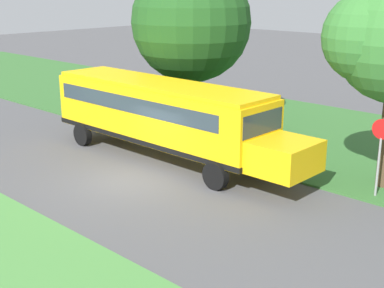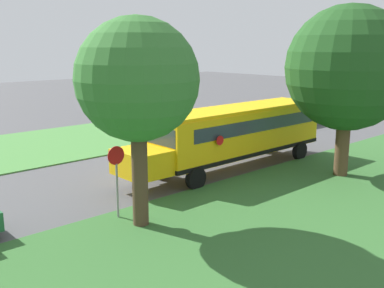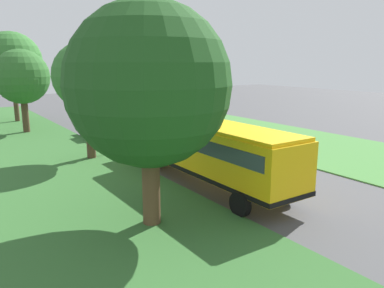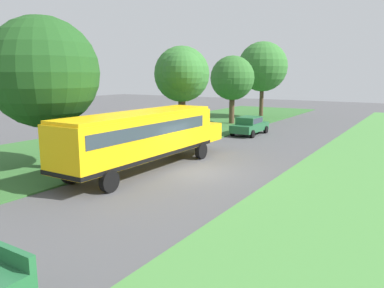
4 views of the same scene
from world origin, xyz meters
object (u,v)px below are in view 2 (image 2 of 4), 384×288
at_px(school_bus, 235,131).
at_px(oak_tree_beside_bus, 349,67).
at_px(oak_tree_roadside_mid, 140,79).
at_px(stop_sign, 117,173).
at_px(pickup_truck, 304,110).

height_order(school_bus, oak_tree_beside_bus, oak_tree_beside_bus).
height_order(oak_tree_beside_bus, oak_tree_roadside_mid, oak_tree_beside_bus).
bearing_deg(oak_tree_roadside_mid, oak_tree_beside_bus, -98.62).
distance_m(school_bus, oak_tree_roadside_mid, 9.00).
bearing_deg(stop_sign, oak_tree_roadside_mid, -154.28).
bearing_deg(school_bus, stop_sign, 102.61).
xyz_separation_m(school_bus, stop_sign, (-1.87, 8.37, -0.19)).
bearing_deg(stop_sign, pickup_truck, -72.09).
bearing_deg(stop_sign, school_bus, -77.39).
bearing_deg(oak_tree_beside_bus, school_bus, 32.57).
height_order(school_bus, pickup_truck, school_bus).
bearing_deg(school_bus, oak_tree_beside_bus, -147.43).
xyz_separation_m(school_bus, pickup_truck, (5.43, -14.22, -0.85)).
distance_m(school_bus, pickup_truck, 15.24).
relative_size(oak_tree_beside_bus, oak_tree_roadside_mid, 1.12).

